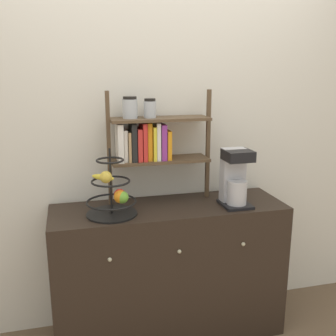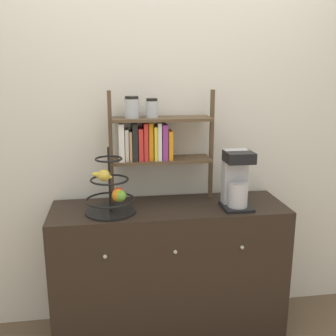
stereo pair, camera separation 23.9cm
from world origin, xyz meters
TOP-DOWN VIEW (x-y plane):
  - wall_back at (0.00, 0.51)m, footprint 7.00×0.05m
  - sideboard at (0.00, 0.23)m, footprint 1.47×0.48m
  - coffee_maker at (0.41, 0.16)m, footprint 0.17×0.20m
  - fruit_stand at (-0.36, 0.17)m, footprint 0.30×0.30m
  - shelf_hutch at (-0.10, 0.36)m, footprint 0.67×0.20m

SIDE VIEW (x-z plane):
  - sideboard at x=0.00m, z-range 0.00..0.89m
  - fruit_stand at x=-0.36m, z-range 0.82..1.22m
  - coffee_maker at x=0.41m, z-range 0.89..1.25m
  - wall_back at x=0.00m, z-range 0.00..2.60m
  - shelf_hutch at x=-0.10m, z-range 0.95..1.66m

